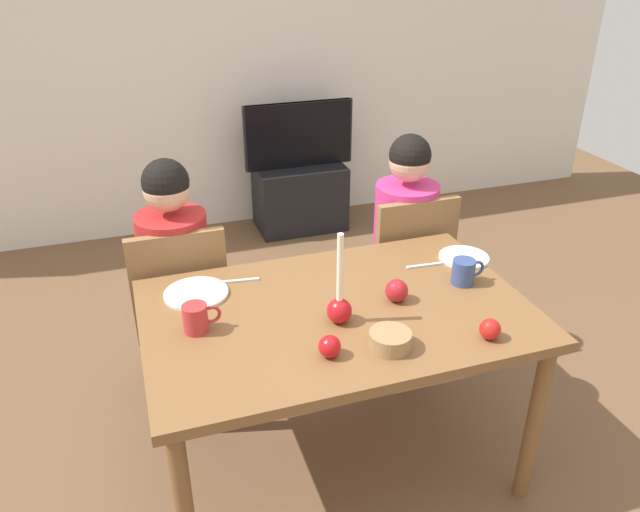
# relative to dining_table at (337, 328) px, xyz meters

# --- Properties ---
(ground_plane) EXTENTS (7.68, 7.68, 0.00)m
(ground_plane) POSITION_rel_dining_table_xyz_m (0.00, 0.00, -0.67)
(ground_plane) COLOR brown
(back_wall) EXTENTS (6.40, 0.10, 2.60)m
(back_wall) POSITION_rel_dining_table_xyz_m (0.00, 2.60, 0.63)
(back_wall) COLOR silver
(back_wall) RESTS_ON ground
(dining_table) EXTENTS (1.40, 0.90, 0.75)m
(dining_table) POSITION_rel_dining_table_xyz_m (0.00, 0.00, 0.00)
(dining_table) COLOR brown
(dining_table) RESTS_ON ground
(chair_left) EXTENTS (0.40, 0.40, 0.90)m
(chair_left) POSITION_rel_dining_table_xyz_m (-0.51, 0.61, -0.15)
(chair_left) COLOR olive
(chair_left) RESTS_ON ground
(chair_right) EXTENTS (0.40, 0.40, 0.90)m
(chair_right) POSITION_rel_dining_table_xyz_m (0.58, 0.61, -0.15)
(chair_right) COLOR olive
(chair_right) RESTS_ON ground
(person_left_child) EXTENTS (0.30, 0.30, 1.17)m
(person_left_child) POSITION_rel_dining_table_xyz_m (-0.51, 0.64, -0.10)
(person_left_child) COLOR #33384C
(person_left_child) RESTS_ON ground
(person_right_child) EXTENTS (0.30, 0.30, 1.17)m
(person_right_child) POSITION_rel_dining_table_xyz_m (0.58, 0.64, -0.10)
(person_right_child) COLOR #33384C
(person_right_child) RESTS_ON ground
(tv_stand) EXTENTS (0.64, 0.40, 0.48)m
(tv_stand) POSITION_rel_dining_table_xyz_m (0.54, 2.30, -0.43)
(tv_stand) COLOR black
(tv_stand) RESTS_ON ground
(tv) EXTENTS (0.79, 0.05, 0.46)m
(tv) POSITION_rel_dining_table_xyz_m (0.54, 2.30, 0.04)
(tv) COLOR black
(tv) RESTS_ON tv_stand
(candle_centerpiece) EXTENTS (0.09, 0.09, 0.34)m
(candle_centerpiece) POSITION_rel_dining_table_xyz_m (-0.02, -0.08, 0.15)
(candle_centerpiece) COLOR red
(candle_centerpiece) RESTS_ON dining_table
(plate_left) EXTENTS (0.24, 0.24, 0.01)m
(plate_left) POSITION_rel_dining_table_xyz_m (-0.47, 0.26, 0.09)
(plate_left) COLOR white
(plate_left) RESTS_ON dining_table
(plate_right) EXTENTS (0.21, 0.21, 0.01)m
(plate_right) POSITION_rel_dining_table_xyz_m (0.64, 0.20, 0.09)
(plate_right) COLOR white
(plate_right) RESTS_ON dining_table
(mug_left) EXTENTS (0.13, 0.09, 0.10)m
(mug_left) POSITION_rel_dining_table_xyz_m (-0.50, 0.02, 0.13)
(mug_left) COLOR #B72D2D
(mug_left) RESTS_ON dining_table
(mug_right) EXTENTS (0.14, 0.09, 0.10)m
(mug_right) POSITION_rel_dining_table_xyz_m (0.53, 0.03, 0.13)
(mug_right) COLOR #33477F
(mug_right) RESTS_ON dining_table
(fork_left) EXTENTS (0.18, 0.04, 0.01)m
(fork_left) POSITION_rel_dining_table_xyz_m (-0.31, 0.31, 0.09)
(fork_left) COLOR silver
(fork_left) RESTS_ON dining_table
(fork_right) EXTENTS (0.18, 0.03, 0.01)m
(fork_right) POSITION_rel_dining_table_xyz_m (0.46, 0.20, 0.09)
(fork_right) COLOR silver
(fork_right) RESTS_ON dining_table
(bowl_walnuts) EXTENTS (0.14, 0.14, 0.06)m
(bowl_walnuts) POSITION_rel_dining_table_xyz_m (0.09, -0.28, 0.11)
(bowl_walnuts) COLOR #99754C
(bowl_walnuts) RESTS_ON dining_table
(apple_near_candle) EXTENTS (0.09, 0.09, 0.09)m
(apple_near_candle) POSITION_rel_dining_table_xyz_m (0.23, -0.01, 0.13)
(apple_near_candle) COLOR #B21B22
(apple_near_candle) RESTS_ON dining_table
(apple_by_left_plate) EXTENTS (0.07, 0.07, 0.07)m
(apple_by_left_plate) POSITION_rel_dining_table_xyz_m (0.43, -0.33, 0.12)
(apple_by_left_plate) COLOR red
(apple_by_left_plate) RESTS_ON dining_table
(apple_by_right_mug) EXTENTS (0.07, 0.07, 0.07)m
(apple_by_right_mug) POSITION_rel_dining_table_xyz_m (-0.12, -0.26, 0.12)
(apple_by_right_mug) COLOR red
(apple_by_right_mug) RESTS_ON dining_table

